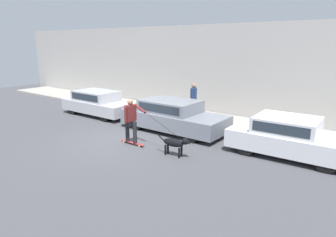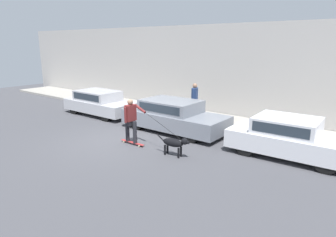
# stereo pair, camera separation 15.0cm
# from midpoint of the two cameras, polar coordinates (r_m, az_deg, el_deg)

# --- Properties ---
(ground_plane) EXTENTS (36.00, 36.00, 0.00)m
(ground_plane) POSITION_cam_midpoint_polar(r_m,az_deg,el_deg) (11.67, -8.66, -4.21)
(ground_plane) COLOR #47474C
(back_wall) EXTENTS (32.00, 0.30, 4.57)m
(back_wall) POSITION_cam_midpoint_polar(r_m,az_deg,el_deg) (15.99, 7.49, 9.18)
(back_wall) COLOR #B2ADA8
(back_wall) RESTS_ON ground_plane
(sidewalk_curb) EXTENTS (30.00, 2.53, 0.14)m
(sidewalk_curb) POSITION_cam_midpoint_polar(r_m,az_deg,el_deg) (15.15, 4.44, 0.48)
(sidewalk_curb) COLOR #A39E93
(sidewalk_curb) RESTS_ON ground_plane
(parked_car_0) EXTENTS (4.04, 1.70, 1.25)m
(parked_car_0) POSITION_cam_midpoint_polar(r_m,az_deg,el_deg) (15.96, -12.64, 2.92)
(parked_car_0) COLOR black
(parked_car_0) RESTS_ON ground_plane
(parked_car_1) EXTENTS (4.56, 1.84, 1.32)m
(parked_car_1) POSITION_cam_midpoint_polar(r_m,az_deg,el_deg) (12.66, 1.41, 0.44)
(parked_car_1) COLOR black
(parked_car_1) RESTS_ON ground_plane
(parked_car_2) EXTENTS (3.97, 1.92, 1.30)m
(parked_car_2) POSITION_cam_midpoint_polar(r_m,az_deg,el_deg) (10.63, 22.48, -3.43)
(parked_car_2) COLOR black
(parked_car_2) RESTS_ON ground_plane
(dog) EXTENTS (1.26, 0.33, 0.69)m
(dog) POSITION_cam_midpoint_polar(r_m,az_deg,el_deg) (9.89, 1.70, -4.71)
(dog) COLOR black
(dog) RESTS_ON ground_plane
(skateboarder) EXTENTS (2.86, 0.60, 1.70)m
(skateboarder) POSITION_cam_midpoint_polar(r_m,az_deg,el_deg) (10.96, -6.67, -0.11)
(skateboarder) COLOR beige
(skateboarder) RESTS_ON ground_plane
(pedestrian_with_bag) EXTENTS (0.34, 0.68, 1.67)m
(pedestrian_with_bag) POSITION_cam_midpoint_polar(r_m,az_deg,el_deg) (14.35, 5.37, 3.75)
(pedestrian_with_bag) COLOR brown
(pedestrian_with_bag) RESTS_ON sidewalk_curb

